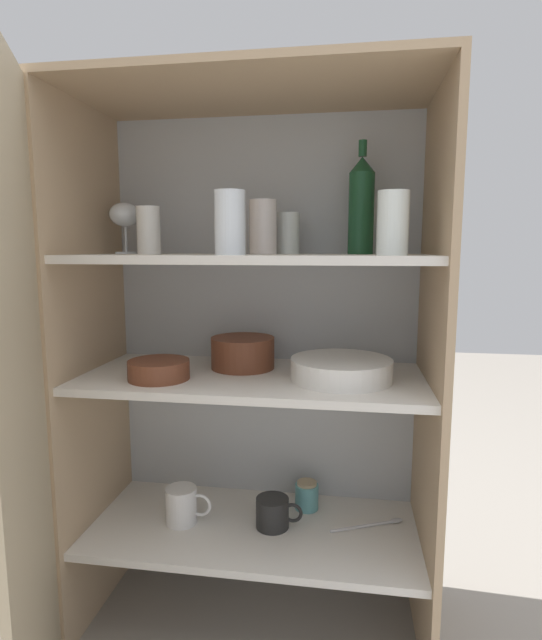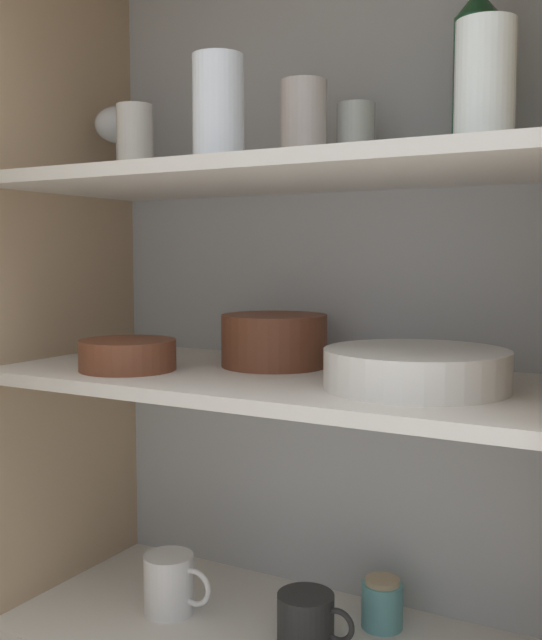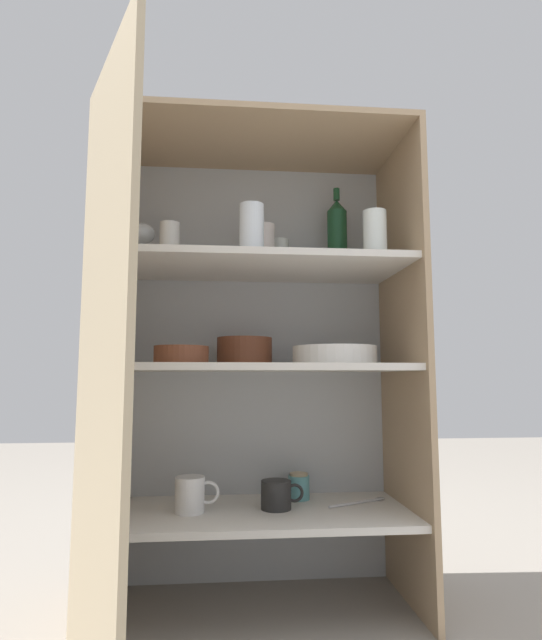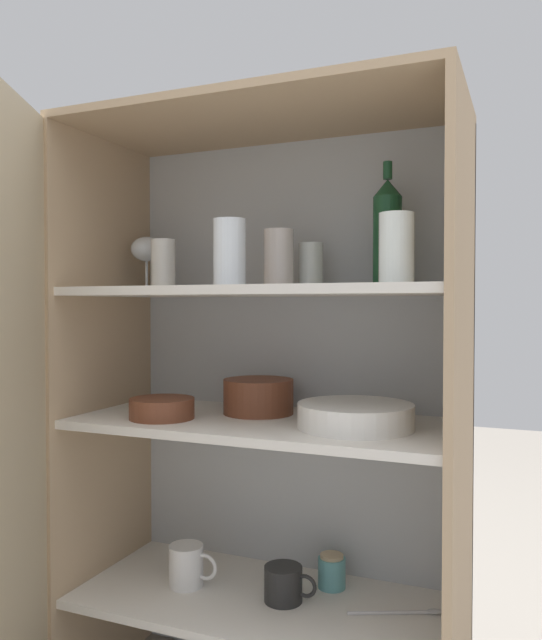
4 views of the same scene
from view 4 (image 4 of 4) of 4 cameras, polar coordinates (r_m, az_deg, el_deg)
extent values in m
cube|color=#B2B7BC|center=(1.66, 2.04, -7.91)|extent=(0.91, 0.02, 1.38)
cube|color=tan|center=(1.70, -14.91, -7.75)|extent=(0.02, 0.43, 1.38)
cube|color=tan|center=(1.36, 16.95, -10.04)|extent=(0.02, 0.43, 1.38)
cube|color=tan|center=(1.51, -0.83, 18.04)|extent=(0.91, 0.43, 0.02)
cube|color=silver|center=(1.61, -0.82, -24.35)|extent=(0.87, 0.39, 0.02)
cube|color=silver|center=(1.47, -0.82, -9.46)|extent=(0.87, 0.39, 0.02)
cube|color=silver|center=(1.45, -0.83, 2.64)|extent=(0.87, 0.39, 0.02)
cube|color=tan|center=(1.33, -23.10, -10.37)|extent=(0.21, 0.42, 1.38)
cylinder|color=silver|center=(1.50, 0.71, 5.64)|extent=(0.07, 0.07, 0.14)
cylinder|color=white|center=(1.54, 3.67, 5.00)|extent=(0.06, 0.06, 0.11)
cylinder|color=white|center=(1.36, -3.81, 6.18)|extent=(0.07, 0.07, 0.14)
cylinder|color=white|center=(1.25, 11.40, 6.44)|extent=(0.07, 0.07, 0.14)
cylinder|color=white|center=(1.59, -9.82, 5.08)|extent=(0.06, 0.06, 0.12)
cylinder|color=white|center=(1.69, -11.30, 2.87)|extent=(0.06, 0.06, 0.01)
cylinder|color=white|center=(1.69, -11.30, 4.12)|extent=(0.01, 0.01, 0.07)
ellipsoid|color=white|center=(1.70, -11.32, 6.38)|extent=(0.08, 0.08, 0.07)
cylinder|color=#194728|center=(1.47, 10.59, 7.03)|extent=(0.07, 0.07, 0.21)
cone|color=#194728|center=(1.49, 10.61, 11.77)|extent=(0.07, 0.07, 0.04)
cylinder|color=#194728|center=(1.50, 10.62, 13.29)|extent=(0.02, 0.02, 0.04)
cylinder|color=white|center=(1.38, 7.73, -9.59)|extent=(0.25, 0.25, 0.01)
cylinder|color=white|center=(1.38, 7.73, -9.22)|extent=(0.25, 0.25, 0.01)
cylinder|color=white|center=(1.38, 7.73, -8.86)|extent=(0.25, 0.25, 0.01)
cylinder|color=white|center=(1.38, 7.73, -8.49)|extent=(0.25, 0.25, 0.01)
cylinder|color=white|center=(1.37, 7.73, -8.12)|extent=(0.25, 0.25, 0.01)
cylinder|color=white|center=(1.37, 7.73, -7.75)|extent=(0.25, 0.25, 0.01)
cylinder|color=brown|center=(1.54, -1.16, -6.99)|extent=(0.17, 0.17, 0.08)
torus|color=brown|center=(1.54, -1.17, -5.58)|extent=(0.17, 0.17, 0.01)
cylinder|color=brown|center=(1.50, -9.94, -7.96)|extent=(0.15, 0.15, 0.05)
torus|color=brown|center=(1.50, -9.94, -7.20)|extent=(0.15, 0.15, 0.01)
cylinder|color=white|center=(1.65, -7.77, -21.34)|extent=(0.08, 0.08, 0.10)
torus|color=white|center=(1.63, -6.06, -21.53)|extent=(0.06, 0.01, 0.06)
cylinder|color=black|center=(1.57, 1.13, -22.97)|extent=(0.09, 0.09, 0.08)
torus|color=black|center=(1.55, 3.16, -23.12)|extent=(0.05, 0.01, 0.05)
cylinder|color=#5BA3A8|center=(1.64, 5.58, -22.00)|extent=(0.07, 0.07, 0.07)
cylinder|color=tan|center=(1.63, 5.58, -20.69)|extent=(0.06, 0.06, 0.01)
cylinder|color=silver|center=(1.55, 10.91, -24.79)|extent=(0.18, 0.09, 0.01)
ellipsoid|color=silver|center=(1.57, 14.73, -24.36)|extent=(0.04, 0.03, 0.01)
camera|label=1|loc=(0.35, -52.14, 10.13)|focal=28.00mm
camera|label=2|loc=(0.35, 17.32, -12.93)|focal=42.00mm
camera|label=3|loc=(0.76, -80.73, -23.66)|focal=28.00mm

